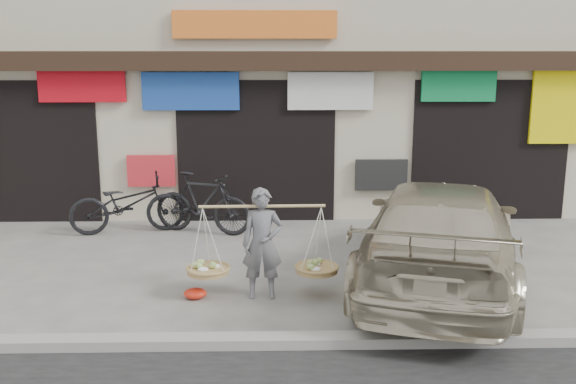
{
  "coord_description": "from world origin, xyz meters",
  "views": [
    {
      "loc": [
        0.33,
        -8.63,
        3.22
      ],
      "look_at": [
        0.55,
        0.9,
        1.13
      ],
      "focal_mm": 40.0,
      "sensor_mm": 36.0,
      "label": 1
    }
  ],
  "objects_px": {
    "bike_0": "(127,204)",
    "bike_1": "(202,203)",
    "suv": "(440,234)",
    "street_vendor": "(262,248)"
  },
  "relations": [
    {
      "from": "bike_0",
      "to": "suv",
      "type": "distance_m",
      "value": 5.67
    },
    {
      "from": "bike_0",
      "to": "suv",
      "type": "xyz_separation_m",
      "value": [
        4.96,
        -2.75,
        0.2
      ]
    },
    {
      "from": "bike_0",
      "to": "street_vendor",
      "type": "bearing_deg",
      "value": -155.18
    },
    {
      "from": "bike_0",
      "to": "suv",
      "type": "bearing_deg",
      "value": -132.2
    },
    {
      "from": "bike_0",
      "to": "bike_1",
      "type": "distance_m",
      "value": 1.36
    },
    {
      "from": "street_vendor",
      "to": "bike_1",
      "type": "height_order",
      "value": "street_vendor"
    },
    {
      "from": "street_vendor",
      "to": "bike_0",
      "type": "bearing_deg",
      "value": 127.16
    },
    {
      "from": "bike_1",
      "to": "suv",
      "type": "distance_m",
      "value": 4.49
    },
    {
      "from": "street_vendor",
      "to": "bike_1",
      "type": "relative_size",
      "value": 1.08
    },
    {
      "from": "bike_0",
      "to": "bike_1",
      "type": "height_order",
      "value": "bike_1"
    }
  ]
}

